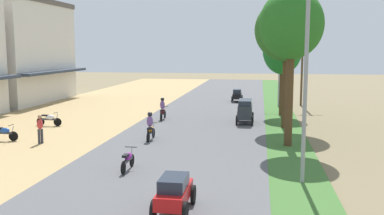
% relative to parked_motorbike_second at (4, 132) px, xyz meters
% --- Properties ---
extents(shophouse_far, '(8.54, 12.30, 10.10)m').
position_rel_parked_motorbike_second_xyz_m(shophouse_far, '(-9.58, 17.71, 4.50)').
color(shophouse_far, silver).
rests_on(shophouse_far, ground).
extents(parked_motorbike_second, '(1.80, 0.54, 0.94)m').
position_rel_parked_motorbike_second_xyz_m(parked_motorbike_second, '(0.00, 0.00, 0.00)').
color(parked_motorbike_second, black).
rests_on(parked_motorbike_second, dirt_shoulder).
extents(parked_motorbike_third, '(1.80, 0.54, 0.94)m').
position_rel_parked_motorbike_second_xyz_m(parked_motorbike_third, '(0.28, 4.96, 0.00)').
color(parked_motorbike_third, black).
rests_on(parked_motorbike_third, dirt_shoulder).
extents(pedestrian_on_shoulder, '(0.39, 0.43, 1.62)m').
position_rel_parked_motorbike_second_xyz_m(pedestrian_on_shoulder, '(2.46, -0.39, 0.41)').
color(pedestrian_on_shoulder, '#33333D').
rests_on(pedestrian_on_shoulder, dirt_shoulder).
extents(median_tree_nearest, '(3.38, 3.38, 8.38)m').
position_rel_parked_motorbike_second_xyz_m(median_tree_nearest, '(16.05, 1.20, 5.95)').
color(median_tree_nearest, '#4C351E').
rests_on(median_tree_nearest, median_strip).
extents(median_tree_second, '(4.15, 4.15, 8.51)m').
position_rel_parked_motorbike_second_xyz_m(median_tree_second, '(16.13, 6.77, 5.94)').
color(median_tree_second, '#4C351E').
rests_on(median_tree_second, median_strip).
extents(median_tree_third, '(3.07, 3.07, 7.15)m').
position_rel_parked_motorbike_second_xyz_m(median_tree_third, '(16.17, 12.45, 4.68)').
color(median_tree_third, '#4C351E').
rests_on(median_tree_third, median_strip).
extents(streetlamp_near, '(3.16, 0.20, 7.99)m').
position_rel_parked_motorbike_second_xyz_m(streetlamp_near, '(16.21, -5.43, 4.10)').
color(streetlamp_near, gray).
rests_on(streetlamp_near, median_strip).
extents(streetlamp_mid, '(3.16, 0.20, 7.48)m').
position_rel_parked_motorbike_second_xyz_m(streetlamp_mid, '(16.21, 17.87, 3.84)').
color(streetlamp_mid, gray).
rests_on(streetlamp_mid, median_strip).
extents(utility_pole_near, '(1.80, 0.20, 9.14)m').
position_rel_parked_motorbike_second_xyz_m(utility_pole_near, '(18.33, 19.19, 4.21)').
color(utility_pole_near, brown).
rests_on(utility_pole_near, ground).
extents(car_sedan_red, '(1.10, 2.26, 1.19)m').
position_rel_parked_motorbike_second_xyz_m(car_sedan_red, '(11.82, -9.35, 0.19)').
color(car_sedan_red, red).
rests_on(car_sedan_red, road_strip).
extents(car_van_charcoal, '(1.19, 2.41, 1.67)m').
position_rel_parked_motorbike_second_xyz_m(car_van_charcoal, '(13.48, 8.09, 0.47)').
color(car_van_charcoal, '#282D33').
rests_on(car_van_charcoal, road_strip).
extents(car_hatchback_black, '(1.04, 2.00, 1.23)m').
position_rel_parked_motorbike_second_xyz_m(car_hatchback_black, '(12.27, 20.65, 0.19)').
color(car_hatchback_black, black).
rests_on(car_hatchback_black, road_strip).
extents(motorbike_ahead_second, '(0.54, 1.80, 0.94)m').
position_rel_parked_motorbike_second_xyz_m(motorbike_ahead_second, '(8.90, -4.90, 0.02)').
color(motorbike_ahead_second, black).
rests_on(motorbike_ahead_second, road_strip).
extents(motorbike_ahead_third, '(0.54, 1.80, 1.66)m').
position_rel_parked_motorbike_second_xyz_m(motorbike_ahead_third, '(8.31, 1.37, 0.30)').
color(motorbike_ahead_third, black).
rests_on(motorbike_ahead_third, road_strip).
extents(motorbike_ahead_fourth, '(0.54, 1.80, 1.66)m').
position_rel_parked_motorbike_second_xyz_m(motorbike_ahead_fourth, '(7.39, 8.70, 0.30)').
color(motorbike_ahead_fourth, black).
rests_on(motorbike_ahead_fourth, road_strip).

